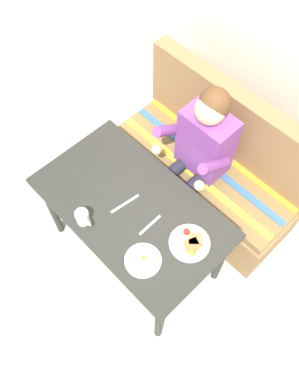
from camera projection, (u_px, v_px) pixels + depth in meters
name	position (u px, v px, depth m)	size (l,w,h in m)	color
ground_plane	(135.00, 252.00, 3.01)	(8.00, 8.00, 0.00)	#A8A89C
back_wall	(287.00, 28.00, 2.33)	(4.40, 0.10, 2.60)	beige
table	(132.00, 212.00, 2.45)	(1.20, 0.70, 0.73)	#282924
couch	(208.00, 169.00, 2.99)	(1.44, 0.56, 1.00)	olive
person	(198.00, 149.00, 2.58)	(0.45, 0.61, 1.21)	#7A3C89
plate_breakfast	(190.00, 243.00, 2.25)	(0.24, 0.24, 0.05)	white
plate_eggs	(143.00, 260.00, 2.20)	(0.21, 0.21, 0.04)	white
coffee_mug	(83.00, 217.00, 2.29)	(0.12, 0.08, 0.10)	white
fork	(150.00, 225.00, 2.31)	(0.01, 0.17, 0.01)	silver
knife	(125.00, 204.00, 2.38)	(0.01, 0.20, 0.01)	silver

